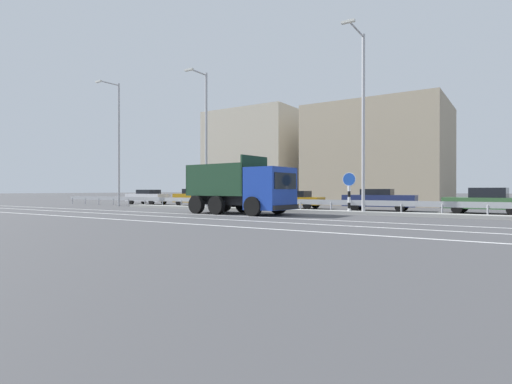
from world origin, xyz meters
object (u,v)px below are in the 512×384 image
(median_road_sign, at_px, (349,192))
(street_lamp_1, at_px, (205,134))
(parked_car_1, at_px, (196,197))
(parked_car_3, at_px, (296,199))
(parked_car_2, at_px, (241,198))
(parked_car_4, at_px, (379,199))
(parked_car_0, at_px, (148,197))
(dump_truck, at_px, (251,191))
(street_lamp_0, at_px, (118,139))
(parked_car_5, at_px, (487,201))
(street_lamp_2, at_px, (362,114))

(median_road_sign, height_order, street_lamp_1, street_lamp_1)
(parked_car_1, bearing_deg, parked_car_3, 87.00)
(parked_car_2, bearing_deg, parked_car_4, -92.36)
(parked_car_3, bearing_deg, parked_car_4, -92.59)
(median_road_sign, distance_m, parked_car_0, 22.23)
(median_road_sign, distance_m, parked_car_3, 7.28)
(dump_truck, bearing_deg, parked_car_1, -122.23)
(street_lamp_0, height_order, parked_car_2, street_lamp_0)
(parked_car_1, xyz_separation_m, parked_car_5, (22.32, 0.06, -0.01))
(parked_car_0, relative_size, parked_car_5, 0.98)
(parked_car_0, relative_size, parked_car_2, 1.06)
(parked_car_2, bearing_deg, street_lamp_0, 111.24)
(parked_car_3, bearing_deg, parked_car_5, -93.32)
(median_road_sign, height_order, street_lamp_2, street_lamp_2)
(parked_car_0, relative_size, parked_car_4, 0.95)
(dump_truck, height_order, parked_car_4, dump_truck)
(parked_car_4, bearing_deg, street_lamp_1, -70.23)
(dump_truck, bearing_deg, parked_car_5, 127.95)
(street_lamp_1, distance_m, parked_car_4, 12.86)
(street_lamp_2, bearing_deg, parked_car_4, 95.32)
(median_road_sign, distance_m, parked_car_5, 8.08)
(dump_truck, relative_size, parked_car_1, 1.69)
(median_road_sign, distance_m, street_lamp_1, 11.35)
(parked_car_0, distance_m, parked_car_2, 11.07)
(dump_truck, bearing_deg, parked_car_3, -168.81)
(street_lamp_2, xyz_separation_m, parked_car_5, (5.78, 4.84, -4.88))
(parked_car_3, bearing_deg, street_lamp_1, 130.05)
(street_lamp_0, xyz_separation_m, street_lamp_2, (21.29, -0.17, -0.09))
(parked_car_0, height_order, parked_car_5, parked_car_5)
(street_lamp_0, bearing_deg, parked_car_3, 17.17)
(median_road_sign, bearing_deg, parked_car_3, 142.05)
(parked_car_3, bearing_deg, street_lamp_2, -129.59)
(parked_car_3, bearing_deg, median_road_sign, -131.87)
(dump_truck, distance_m, street_lamp_0, 16.76)
(dump_truck, bearing_deg, street_lamp_0, -98.51)
(street_lamp_0, relative_size, parked_car_4, 2.21)
(dump_truck, height_order, parked_car_2, dump_truck)
(street_lamp_1, distance_m, parked_car_1, 8.36)
(street_lamp_2, distance_m, parked_car_0, 23.62)
(parked_car_2, height_order, parked_car_5, parked_car_5)
(parked_car_1, distance_m, parked_car_4, 16.10)
(street_lamp_0, distance_m, parked_car_0, 6.85)
(street_lamp_0, bearing_deg, dump_truck, -11.39)
(parked_car_2, xyz_separation_m, parked_car_3, (4.99, 0.07, -0.09))
(street_lamp_2, xyz_separation_m, parked_car_2, (-11.56, 4.64, -4.87))
(median_road_sign, relative_size, parked_car_0, 0.53)
(median_road_sign, xyz_separation_m, street_lamp_2, (0.84, -0.25, 4.36))
(parked_car_2, bearing_deg, parked_car_5, -92.80)
(street_lamp_1, bearing_deg, median_road_sign, 1.26)
(parked_car_0, bearing_deg, street_lamp_2, -102.95)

